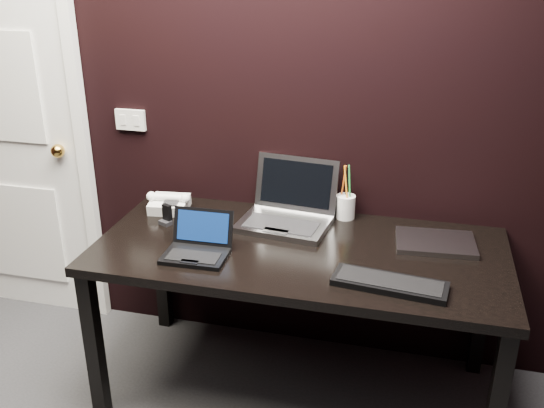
% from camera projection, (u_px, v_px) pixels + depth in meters
% --- Properties ---
extents(wall_back, '(4.00, 0.00, 4.00)m').
position_uv_depth(wall_back, '(254.00, 89.00, 2.72)').
color(wall_back, black).
rests_on(wall_back, ground).
extents(door, '(0.99, 0.10, 2.14)m').
position_uv_depth(door, '(0.00, 126.00, 3.10)').
color(door, white).
rests_on(door, ground).
extents(wall_switch, '(0.15, 0.02, 0.10)m').
position_uv_depth(wall_switch, '(131.00, 120.00, 2.92)').
color(wall_switch, silver).
rests_on(wall_switch, wall_back).
extents(desk, '(1.70, 0.80, 0.74)m').
position_uv_depth(desk, '(299.00, 263.00, 2.55)').
color(desk, black).
rests_on(desk, ground).
extents(netbook, '(0.26, 0.23, 0.16)m').
position_uv_depth(netbook, '(197.00, 247.00, 2.44)').
color(netbook, black).
rests_on(netbook, desk).
extents(silver_laptop, '(0.42, 0.39, 0.27)m').
position_uv_depth(silver_laptop, '(287.00, 213.00, 2.71)').
color(silver_laptop, gray).
rests_on(silver_laptop, desk).
extents(ext_keyboard, '(0.43, 0.19, 0.03)m').
position_uv_depth(ext_keyboard, '(390.00, 283.00, 2.22)').
color(ext_keyboard, black).
rests_on(ext_keyboard, desk).
extents(closed_laptop, '(0.34, 0.26, 0.02)m').
position_uv_depth(closed_laptop, '(435.00, 242.00, 2.53)').
color(closed_laptop, '#9C9DA2').
rests_on(closed_laptop, desk).
extents(desk_phone, '(0.21, 0.18, 0.10)m').
position_uv_depth(desk_phone, '(169.00, 203.00, 2.84)').
color(desk_phone, silver).
rests_on(desk_phone, desk).
extents(mobile_phone, '(0.06, 0.06, 0.09)m').
position_uv_depth(mobile_phone, '(167.00, 217.00, 2.71)').
color(mobile_phone, black).
rests_on(mobile_phone, desk).
extents(pen_cup, '(0.11, 0.11, 0.26)m').
position_uv_depth(pen_cup, '(346.00, 206.00, 2.76)').
color(pen_cup, white).
rests_on(pen_cup, desk).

